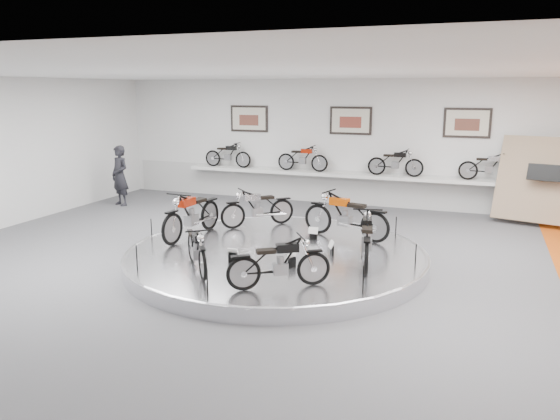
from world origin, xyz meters
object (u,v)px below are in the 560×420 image
(shelf, at_px, (347,175))
(bike_d, at_px, (197,248))
(bike_a, at_px, (346,215))
(bike_b, at_px, (258,207))
(bike_c, at_px, (192,214))
(bike_f, at_px, (367,238))
(bike_e, at_px, (279,263))
(display_platform, at_px, (276,257))
(visitor, at_px, (120,176))

(shelf, bearing_deg, bike_d, -96.49)
(bike_a, relative_size, bike_b, 1.11)
(bike_c, relative_size, bike_f, 1.09)
(bike_e, xyz_separation_m, bike_f, (1.13, 1.89, 0.05))
(display_platform, distance_m, bike_f, 2.11)
(shelf, xyz_separation_m, bike_b, (-1.17, -4.59, -0.21))
(shelf, height_order, visitor, visitor)
(bike_e, xyz_separation_m, visitor, (-7.71, 6.05, 0.21))
(bike_e, bearing_deg, bike_d, 136.29)
(bike_a, xyz_separation_m, bike_d, (-2.08, -3.24, -0.10))
(shelf, bearing_deg, bike_a, -76.78)
(bike_c, distance_m, bike_f, 4.22)
(bike_f, bearing_deg, shelf, 5.34)
(bike_f, bearing_deg, visitor, 53.40)
(shelf, relative_size, visitor, 5.71)
(bike_d, xyz_separation_m, visitor, (-5.93, 5.72, 0.22))
(bike_a, bearing_deg, display_platform, 65.29)
(bike_b, height_order, visitor, visitor)
(bike_b, height_order, bike_d, bike_b)
(bike_b, xyz_separation_m, bike_c, (-1.03, -1.49, 0.07))
(bike_c, xyz_separation_m, visitor, (-4.66, 3.64, 0.11))
(visitor, bearing_deg, bike_d, -22.96)
(visitor, bearing_deg, bike_b, 0.32)
(bike_e, distance_m, bike_f, 2.20)
(shelf, height_order, bike_a, bike_a)
(bike_b, height_order, bike_c, bike_c)
(display_platform, distance_m, bike_b, 2.24)
(bike_a, relative_size, bike_d, 1.22)
(shelf, bearing_deg, display_platform, -90.00)
(bike_e, height_order, bike_f, bike_f)
(bike_c, height_order, bike_f, bike_c)
(shelf, distance_m, bike_f, 6.90)
(bike_a, bearing_deg, bike_b, 5.31)
(bike_d, bearing_deg, bike_b, 144.99)
(shelf, relative_size, bike_a, 6.00)
(bike_c, bearing_deg, visitor, -122.48)
(bike_a, relative_size, bike_e, 1.18)
(shelf, relative_size, bike_d, 7.29)
(shelf, relative_size, bike_c, 5.83)
(bike_a, distance_m, bike_b, 2.35)
(bike_d, bearing_deg, display_platform, 113.34)
(display_platform, xyz_separation_m, visitor, (-6.86, 3.95, 0.81))
(bike_c, xyz_separation_m, bike_d, (1.27, -2.08, -0.11))
(bike_a, xyz_separation_m, bike_e, (-0.30, -3.58, -0.08))
(bike_f, height_order, visitor, visitor)
(shelf, distance_m, bike_e, 8.54)
(bike_e, distance_m, visitor, 9.80)
(bike_f, bearing_deg, bike_d, 106.65)
(bike_b, relative_size, visitor, 0.86)
(visitor, bearing_deg, bike_c, -16.99)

